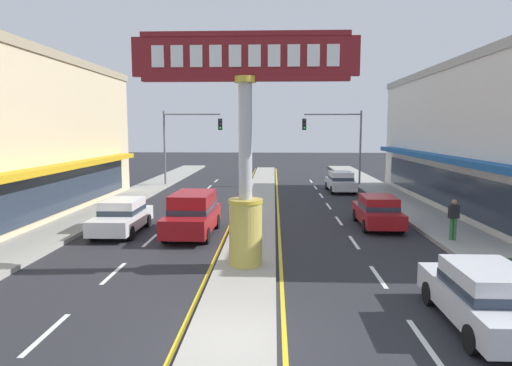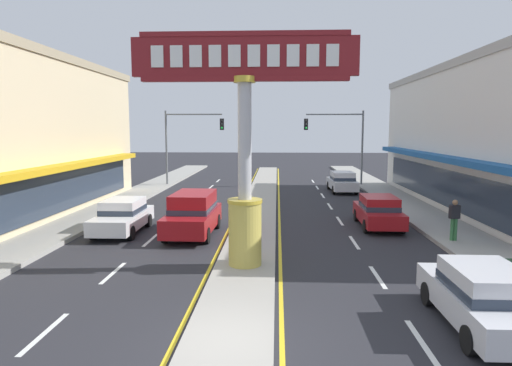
% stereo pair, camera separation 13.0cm
% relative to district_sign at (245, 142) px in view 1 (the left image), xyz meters
% --- Properties ---
extents(ground_plane, '(160.00, 160.00, 0.00)m').
position_rel_district_sign_xyz_m(ground_plane, '(0.00, -5.48, -4.29)').
color(ground_plane, '#28282D').
extents(median_strip, '(2.05, 52.00, 0.14)m').
position_rel_district_sign_xyz_m(median_strip, '(0.00, 12.52, -4.22)').
color(median_strip, '#A39E93').
rests_on(median_strip, ground).
extents(sidewalk_left, '(2.70, 60.00, 0.18)m').
position_rel_district_sign_xyz_m(sidewalk_left, '(-8.97, 10.52, -4.20)').
color(sidewalk_left, '#9E9B93').
rests_on(sidewalk_left, ground).
extents(sidewalk_right, '(2.70, 60.00, 0.18)m').
position_rel_district_sign_xyz_m(sidewalk_right, '(8.97, 10.52, -4.20)').
color(sidewalk_right, '#9E9B93').
rests_on(sidewalk_right, ground).
extents(lane_markings, '(8.79, 52.00, 0.01)m').
position_rel_district_sign_xyz_m(lane_markings, '(0.00, 11.17, -4.28)').
color(lane_markings, silver).
rests_on(lane_markings, ground).
extents(district_sign, '(7.34, 1.17, 7.69)m').
position_rel_district_sign_xyz_m(district_sign, '(0.00, 0.00, 0.00)').
color(district_sign, gold).
rests_on(district_sign, median_strip).
extents(storefront_right, '(8.77, 24.09, 8.44)m').
position_rel_district_sign_xyz_m(storefront_right, '(14.30, 11.65, -0.07)').
color(storefront_right, silver).
rests_on(storefront_right, ground).
extents(traffic_light_left_side, '(4.86, 0.46, 6.20)m').
position_rel_district_sign_xyz_m(traffic_light_left_side, '(-6.26, 21.61, -0.04)').
color(traffic_light_left_side, slate).
rests_on(traffic_light_left_side, ground).
extents(traffic_light_right_side, '(4.86, 0.46, 6.20)m').
position_rel_district_sign_xyz_m(traffic_light_right_side, '(6.26, 22.20, -0.04)').
color(traffic_light_right_side, slate).
rests_on(traffic_light_right_side, ground).
extents(suv_near_right_lane, '(2.04, 4.64, 1.90)m').
position_rel_district_sign_xyz_m(suv_near_right_lane, '(-2.67, 4.75, -3.30)').
color(suv_near_right_lane, maroon).
rests_on(suv_near_right_lane, ground).
extents(sedan_far_right_lane, '(1.89, 4.32, 1.53)m').
position_rel_district_sign_xyz_m(sedan_far_right_lane, '(5.97, 6.73, -3.50)').
color(sedan_far_right_lane, maroon).
rests_on(sedan_far_right_lane, ground).
extents(sedan_near_left_lane, '(1.93, 4.35, 1.53)m').
position_rel_district_sign_xyz_m(sedan_near_left_lane, '(5.98, 18.91, -3.50)').
color(sedan_near_left_lane, silver).
rests_on(sedan_near_left_lane, ground).
extents(sedan_mid_left_lane, '(1.86, 4.31, 1.53)m').
position_rel_district_sign_xyz_m(sedan_mid_left_lane, '(-5.97, 5.04, -3.50)').
color(sedan_mid_left_lane, white).
rests_on(sedan_mid_left_lane, ground).
extents(sedan_far_left_oncoming, '(1.84, 4.30, 1.53)m').
position_rel_district_sign_xyz_m(sedan_far_left_oncoming, '(5.97, -4.34, -3.50)').
color(sedan_far_left_oncoming, silver).
rests_on(sedan_far_left_oncoming, ground).
extents(pedestrian_near_kerb, '(0.44, 0.31, 1.69)m').
position_rel_district_sign_xyz_m(pedestrian_near_kerb, '(8.32, 3.55, -3.15)').
color(pedestrian_near_kerb, '#336B3D').
rests_on(pedestrian_near_kerb, sidewalk_right).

